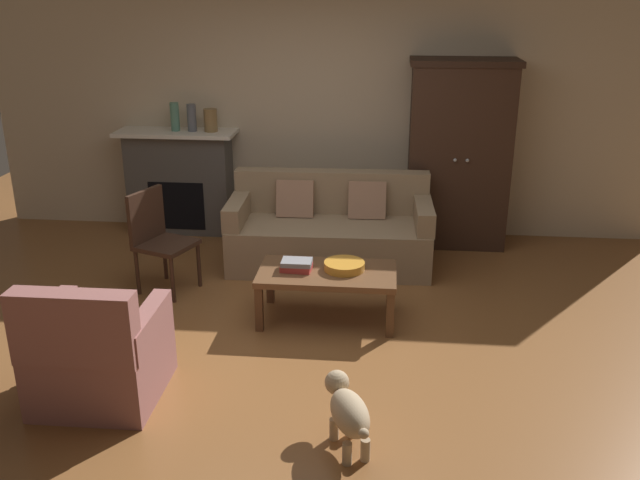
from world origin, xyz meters
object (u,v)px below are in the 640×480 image
mantel_vase_jade (175,117)px  mantel_vase_bronze (211,120)px  armoire (459,154)px  book_stack (297,265)px  armchair_near_left (97,356)px  side_chair_wooden (158,235)px  dog (348,411)px  fruit_bowl (344,266)px  mantel_vase_slate (192,118)px  coffee_table (327,277)px  fireplace (180,181)px  couch (330,233)px

mantel_vase_jade → mantel_vase_bronze: (0.38, 0.00, -0.03)m
armoire → book_stack: size_ratio=7.52×
armoire → armchair_near_left: (-2.54, -3.21, -0.64)m
side_chair_wooden → dog: bearing=-49.3°
armoire → fruit_bowl: size_ratio=5.79×
fruit_bowl → mantel_vase_slate: (-1.74, 1.93, 0.81)m
fruit_bowl → mantel_vase_jade: 2.84m
armoire → mantel_vase_bronze: size_ratio=7.99×
mantel_vase_jade → armchair_near_left: bearing=-82.9°
coffee_table → armchair_near_left: size_ratio=1.25×
fireplace → armoire: (2.95, -0.08, 0.38)m
mantel_vase_slate → armoire: bearing=-1.2°
fireplace → dog: (2.05, -3.63, -0.32)m
mantel_vase_bronze → fireplace: bearing=177.3°
armoire → mantel_vase_slate: size_ratio=6.71×
armoire → fruit_bowl: (-1.03, -1.87, -0.50)m
book_stack → fruit_bowl: bearing=6.7°
couch → mantel_vase_bronze: size_ratio=8.20×
armoire → couch: bearing=-149.8°
mantel_vase_bronze → armchair_near_left: (0.03, -3.27, -0.92)m
armoire → mantel_vase_jade: (-2.95, 0.06, 0.32)m
mantel_vase_jade → armchair_near_left: size_ratio=0.34×
couch → coffee_table: bearing=-86.2°
side_chair_wooden → fruit_bowl: bearing=-13.8°
armchair_near_left → dog: bearing=-11.9°
couch → book_stack: size_ratio=7.72×
fireplace → armoire: size_ratio=0.67×
armoire → coffee_table: 2.31m
coffee_table → fruit_bowl: (0.13, 0.04, 0.09)m
couch → fruit_bowl: bearing=-79.5°
side_chair_wooden → dog: side_chair_wooden is taller
mantel_vase_slate → armchair_near_left: 3.41m
mantel_vase_jade → dog: bearing=-60.4°
fireplace → mantel_vase_slate: bearing=-5.7°
book_stack → mantel_vase_slate: bearing=124.5°
side_chair_wooden → armoire: bearing=28.4°
couch → fruit_bowl: 1.17m
mantel_vase_bronze → armchair_near_left: 3.40m
book_stack → mantel_vase_slate: size_ratio=0.89×
side_chair_wooden → couch: bearing=26.9°
couch → side_chair_wooden: bearing=-153.1°
mantel_vase_jade → mantel_vase_bronze: 0.38m
coffee_table → dog: size_ratio=2.04×
book_stack → coffee_table: bearing=1.7°
fireplace → armoire: armoire is taller
armoire → fruit_bowl: 2.19m
armoire → fruit_bowl: bearing=-118.9°
book_stack → side_chair_wooden: size_ratio=0.28×
fireplace → mantel_vase_slate: (0.18, -0.02, 0.69)m
mantel_vase_jade → mantel_vase_slate: (0.18, 0.00, -0.01)m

